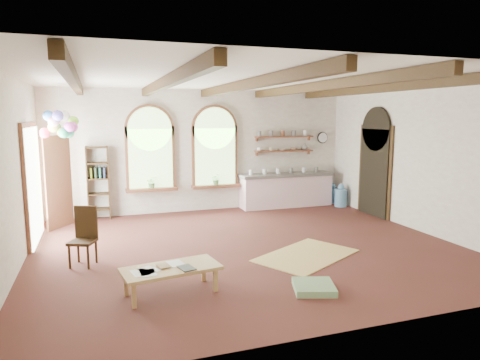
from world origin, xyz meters
name	(u,v)px	position (x,y,z in m)	size (l,w,h in m)	color
floor	(247,247)	(0.00, 0.00, 0.00)	(8.00, 8.00, 0.00)	#542622
ceiling_beams	(248,84)	(0.00, 0.00, 3.10)	(6.20, 6.80, 0.18)	#3D2813
window_left	(150,151)	(-1.40, 3.43, 1.63)	(1.30, 0.28, 2.20)	brown
window_right	(215,150)	(0.30, 3.43, 1.63)	(1.30, 0.28, 2.20)	brown
left_doorway	(33,185)	(-3.95, 1.80, 1.15)	(0.10, 1.90, 2.50)	brown
right_doorway	(374,173)	(3.95, 1.50, 1.10)	(0.10, 1.30, 2.40)	black
kitchen_counter	(286,190)	(2.30, 3.20, 0.48)	(2.68, 0.62, 0.94)	white
wall_shelf_lower	(284,151)	(2.30, 3.38, 1.55)	(1.70, 0.24, 0.04)	brown
wall_shelf_upper	(284,137)	(2.30, 3.38, 1.95)	(1.70, 0.24, 0.04)	brown
wall_clock	(323,138)	(3.55, 3.45, 1.90)	(0.32, 0.32, 0.04)	black
bookshelf	(98,183)	(-2.70, 3.32, 0.90)	(0.53, 0.32, 1.80)	#3D2813
coffee_table	(171,270)	(-1.78, -1.74, 0.35)	(1.46, 0.84, 0.39)	tan
side_chair	(83,249)	(-2.99, -0.09, 0.29)	(0.52, 0.52, 1.00)	#3D2813
floor_mat	(306,255)	(0.83, -0.87, 0.01)	(1.86, 1.15, 0.02)	tan
floor_cushion	(314,287)	(0.21, -2.30, 0.05)	(0.58, 0.58, 0.10)	gray
water_jug_a	(341,197)	(3.75, 2.69, 0.28)	(0.34, 0.34, 0.65)	#568EB8
water_jug_b	(333,194)	(3.80, 3.20, 0.25)	(0.30, 0.30, 0.59)	#568EB8
balloon_cluster	(60,125)	(-3.40, 2.30, 2.33)	(0.78, 0.82, 1.14)	silver
table_book	(158,267)	(-1.95, -1.70, 0.40)	(0.16, 0.23, 0.02)	olive
tablet	(187,268)	(-1.58, -1.86, 0.40)	(0.19, 0.27, 0.01)	black
potted_plant_left	(152,182)	(-1.40, 3.32, 0.85)	(0.27, 0.23, 0.30)	#598C4C
potted_plant_right	(216,179)	(0.30, 3.32, 0.85)	(0.27, 0.23, 0.30)	#598C4C
shelf_cup_a	(259,149)	(1.55, 3.38, 1.62)	(0.12, 0.10, 0.10)	white
shelf_cup_b	(271,149)	(1.90, 3.38, 1.62)	(0.10, 0.10, 0.09)	beige
shelf_bowl_a	(282,149)	(2.25, 3.38, 1.60)	(0.22, 0.22, 0.05)	beige
shelf_bowl_b	(294,149)	(2.60, 3.38, 1.60)	(0.20, 0.20, 0.06)	#8C664C
shelf_vase	(305,146)	(2.95, 3.38, 1.67)	(0.18, 0.18, 0.19)	slate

